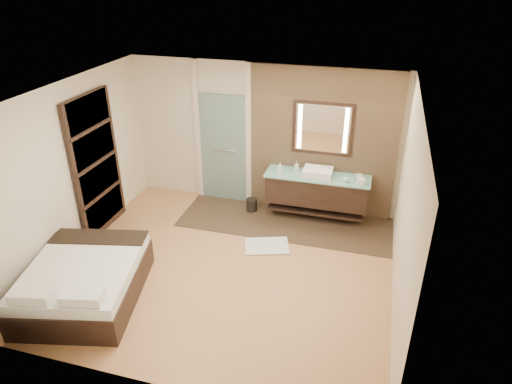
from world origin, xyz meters
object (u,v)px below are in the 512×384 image
(vanity, at_px, (317,190))
(waste_bin, at_px, (252,205))
(mirror_unit, at_px, (323,129))
(bed, at_px, (85,281))

(vanity, relative_size, waste_bin, 7.42)
(vanity, xyz_separation_m, waste_bin, (-1.20, -0.07, -0.46))
(vanity, relative_size, mirror_unit, 1.75)
(mirror_unit, height_order, waste_bin, mirror_unit)
(mirror_unit, relative_size, bed, 0.51)
(mirror_unit, distance_m, waste_bin, 1.96)
(vanity, xyz_separation_m, bed, (-2.75, -3.07, -0.29))
(mirror_unit, bearing_deg, vanity, -90.00)
(vanity, bearing_deg, mirror_unit, 90.00)
(vanity, xyz_separation_m, mirror_unit, (0.00, 0.24, 1.07))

